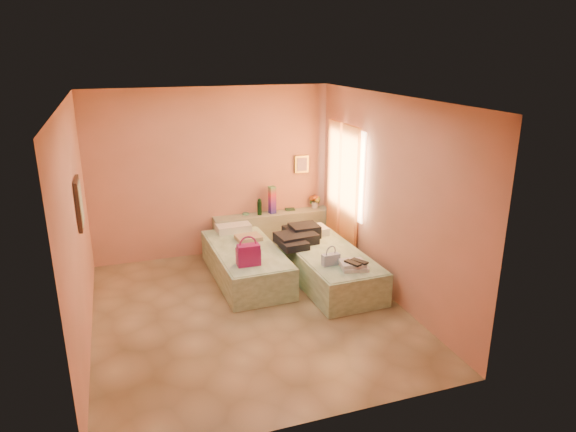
# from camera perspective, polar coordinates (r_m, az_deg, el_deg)

# --- Properties ---
(ground) EXTENTS (4.50, 4.50, 0.00)m
(ground) POSITION_cam_1_polar(r_m,az_deg,el_deg) (7.02, -4.26, -10.57)
(ground) COLOR tan
(ground) RESTS_ON ground
(room_walls) EXTENTS (4.02, 4.51, 2.81)m
(room_walls) POSITION_cam_1_polar(r_m,az_deg,el_deg) (6.94, -4.16, 4.95)
(room_walls) COLOR tan
(room_walls) RESTS_ON ground
(headboard_ledge) EXTENTS (2.05, 0.30, 0.65)m
(headboard_ledge) POSITION_cam_1_polar(r_m,az_deg,el_deg) (8.97, -1.72, -1.67)
(headboard_ledge) COLOR gray
(headboard_ledge) RESTS_ON ground
(bed_left) EXTENTS (0.96, 2.03, 0.50)m
(bed_left) POSITION_cam_1_polar(r_m,az_deg,el_deg) (7.87, -4.71, -5.24)
(bed_left) COLOR beige
(bed_left) RESTS_ON ground
(bed_right) EXTENTS (0.96, 2.03, 0.50)m
(bed_right) POSITION_cam_1_polar(r_m,az_deg,el_deg) (7.71, 4.57, -5.75)
(bed_right) COLOR beige
(bed_right) RESTS_ON ground
(water_bottle) EXTENTS (0.09, 0.09, 0.27)m
(water_bottle) POSITION_cam_1_polar(r_m,az_deg,el_deg) (8.76, -3.18, 0.98)
(water_bottle) COLOR black
(water_bottle) RESTS_ON headboard_ledge
(rainbow_box) EXTENTS (0.13, 0.13, 0.48)m
(rainbow_box) POSITION_cam_1_polar(r_m,az_deg,el_deg) (8.81, -1.77, 1.81)
(rainbow_box) COLOR #991255
(rainbow_box) RESTS_ON headboard_ledge
(small_dish) EXTENTS (0.14, 0.14, 0.03)m
(small_dish) POSITION_cam_1_polar(r_m,az_deg,el_deg) (8.82, -4.72, 0.24)
(small_dish) COLOR #53996F
(small_dish) RESTS_ON headboard_ledge
(green_book) EXTENTS (0.18, 0.14, 0.03)m
(green_book) POSITION_cam_1_polar(r_m,az_deg,el_deg) (9.04, 0.23, 0.75)
(green_book) COLOR #24432E
(green_book) RESTS_ON headboard_ledge
(flower_vase) EXTENTS (0.26, 0.26, 0.27)m
(flower_vase) POSITION_cam_1_polar(r_m,az_deg,el_deg) (9.15, 3.02, 1.75)
(flower_vase) COLOR silver
(flower_vase) RESTS_ON headboard_ledge
(magenta_handbag) EXTENTS (0.32, 0.18, 0.30)m
(magenta_handbag) POSITION_cam_1_polar(r_m,az_deg,el_deg) (7.13, -4.44, -4.30)
(magenta_handbag) COLOR #991255
(magenta_handbag) RESTS_ON bed_left
(khaki_garment) EXTENTS (0.41, 0.34, 0.07)m
(khaki_garment) POSITION_cam_1_polar(r_m,az_deg,el_deg) (8.09, -4.42, -2.42)
(khaki_garment) COLOR tan
(khaki_garment) RESTS_ON bed_left
(clothes_pile) EXTENTS (0.71, 0.71, 0.20)m
(clothes_pile) POSITION_cam_1_polar(r_m,az_deg,el_deg) (7.93, 1.28, -2.27)
(clothes_pile) COLOR black
(clothes_pile) RESTS_ON bed_right
(blue_handbag) EXTENTS (0.25, 0.12, 0.16)m
(blue_handbag) POSITION_cam_1_polar(r_m,az_deg,el_deg) (7.16, 4.77, -4.83)
(blue_handbag) COLOR #3D5D93
(blue_handbag) RESTS_ON bed_right
(towel_stack) EXTENTS (0.40, 0.37, 0.10)m
(towel_stack) POSITION_cam_1_polar(r_m,az_deg,el_deg) (7.08, 7.38, -5.45)
(towel_stack) COLOR silver
(towel_stack) RESTS_ON bed_right
(sandal_pair) EXTENTS (0.26, 0.29, 0.03)m
(sandal_pair) POSITION_cam_1_polar(r_m,az_deg,el_deg) (7.02, 7.61, -5.13)
(sandal_pair) COLOR black
(sandal_pair) RESTS_ON towel_stack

